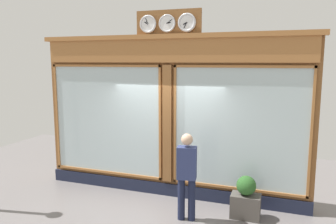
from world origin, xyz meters
TOP-DOWN VIEW (x-y plane):
  - shop_facade at (-0.00, -0.13)m, footprint 6.20×0.42m
  - pedestrian at (-0.73, 1.00)m, footprint 0.39×0.27m
  - planter_box at (-1.79, 0.53)m, footprint 0.56×0.36m
  - planter_shrub at (-1.79, 0.53)m, footprint 0.38×0.38m

SIDE VIEW (x-z plane):
  - planter_box at x=-1.79m, z-range 0.00..0.46m
  - planter_shrub at x=-1.79m, z-range 0.46..0.84m
  - pedestrian at x=-0.73m, z-range 0.09..1.78m
  - shop_facade at x=0.00m, z-range -0.24..3.85m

